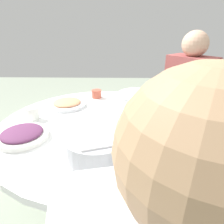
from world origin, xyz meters
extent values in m
plane|color=gray|center=(0.00, 0.00, 0.00)|extent=(8.00, 8.00, 0.00)
cylinder|color=#99999E|center=(0.00, 0.00, 0.01)|extent=(0.36, 0.36, 0.03)
cylinder|color=#99999E|center=(0.00, 0.00, 0.37)|extent=(0.13, 0.13, 0.68)
cylinder|color=white|center=(0.00, 0.00, 0.73)|extent=(1.12, 1.12, 0.03)
cylinder|color=#B2B5BA|center=(0.00, -0.29, 0.79)|extent=(0.27, 0.27, 0.09)
ellipsoid|color=white|center=(0.00, -0.29, 0.79)|extent=(0.22, 0.22, 0.10)
cube|color=white|center=(0.02, -0.36, 0.84)|extent=(0.16, 0.10, 0.01)
cylinder|color=white|center=(0.23, 0.29, 0.78)|extent=(0.28, 0.28, 0.07)
cylinder|color=black|center=(0.23, 0.29, 0.77)|extent=(0.24, 0.24, 0.05)
cylinder|color=silver|center=(0.23, 0.29, 0.80)|extent=(0.20, 0.25, 0.01)
cylinder|color=silver|center=(0.33, -0.29, 0.75)|extent=(0.22, 0.22, 0.02)
ellipsoid|color=#DBC575|center=(0.33, -0.29, 0.77)|extent=(0.15, 0.15, 0.03)
cylinder|color=white|center=(-0.36, -0.17, 0.75)|extent=(0.24, 0.24, 0.03)
ellipsoid|color=#602F54|center=(-0.36, -0.17, 0.77)|extent=(0.19, 0.19, 0.04)
cylinder|color=white|center=(-0.25, 0.24, 0.75)|extent=(0.24, 0.24, 0.02)
ellipsoid|color=#E9986B|center=(-0.25, 0.24, 0.77)|extent=(0.18, 0.18, 0.03)
cylinder|color=#308742|center=(0.41, -0.03, 0.83)|extent=(0.07, 0.07, 0.18)
cylinder|color=#308742|center=(0.41, -0.03, 0.96)|extent=(0.03, 0.03, 0.06)
cylinder|color=white|center=(-0.39, 0.03, 0.78)|extent=(0.07, 0.07, 0.07)
cylinder|color=#BF543E|center=(-0.07, 0.41, 0.77)|extent=(0.07, 0.07, 0.06)
sphere|color=#A17D59|center=(0.17, -0.79, 1.11)|extent=(0.19, 0.19, 0.19)
cylinder|color=brown|center=(0.65, 0.55, 0.22)|extent=(0.34, 0.34, 0.44)
cube|color=#2D333D|center=(0.65, 0.55, 0.50)|extent=(0.47, 0.46, 0.12)
cube|color=#944341|center=(0.65, 0.55, 0.79)|extent=(0.37, 0.39, 0.46)
sphere|color=tan|center=(0.65, 0.55, 1.11)|extent=(0.19, 0.19, 0.19)
camera|label=1|loc=(0.08, -0.96, 1.23)|focal=31.38mm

